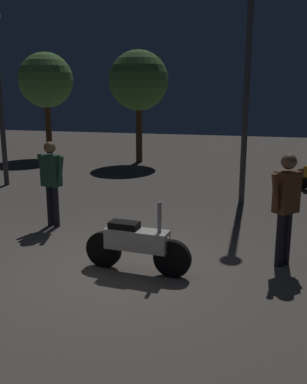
% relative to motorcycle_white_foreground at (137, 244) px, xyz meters
% --- Properties ---
extents(ground_plane, '(40.00, 40.00, 0.00)m').
position_rel_motorcycle_white_foreground_xyz_m(ground_plane, '(-0.45, -0.09, -0.44)').
color(ground_plane, '#605951').
extents(motorcycle_white_foreground, '(1.66, 0.39, 1.11)m').
position_rel_motorcycle_white_foreground_xyz_m(motorcycle_white_foreground, '(0.00, 0.00, 0.00)').
color(motorcycle_white_foreground, black).
rests_on(motorcycle_white_foreground, ground_plane).
extents(person_rider_beside, '(0.53, 0.55, 1.75)m').
position_rel_motorcycle_white_foreground_xyz_m(person_rider_beside, '(2.12, 0.81, 0.61)').
color(person_rider_beside, black).
rests_on(person_rider_beside, ground_plane).
extents(person_bystander_far, '(0.66, 0.33, 1.69)m').
position_rel_motorcycle_white_foreground_xyz_m(person_bystander_far, '(-2.24, 1.73, 0.57)').
color(person_bystander_far, black).
rests_on(person_bystander_far, ground_plane).
extents(streetlamp_far, '(0.36, 0.36, 5.82)m').
position_rel_motorcycle_white_foreground_xyz_m(streetlamp_far, '(1.30, 4.60, 3.18)').
color(streetlamp_far, '#38383D').
rests_on(streetlamp_far, ground_plane).
extents(tree_left_bg, '(2.14, 2.14, 4.04)m').
position_rel_motorcycle_white_foreground_xyz_m(tree_left_bg, '(-2.75, 9.69, 2.51)').
color(tree_left_bg, '#4C331E').
rests_on(tree_left_bg, ground_plane).
extents(tree_center_bg, '(2.13, 2.13, 4.07)m').
position_rel_motorcycle_white_foreground_xyz_m(tree_center_bg, '(-6.67, 10.17, 2.54)').
color(tree_center_bg, '#4C331E').
rests_on(tree_center_bg, ground_plane).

